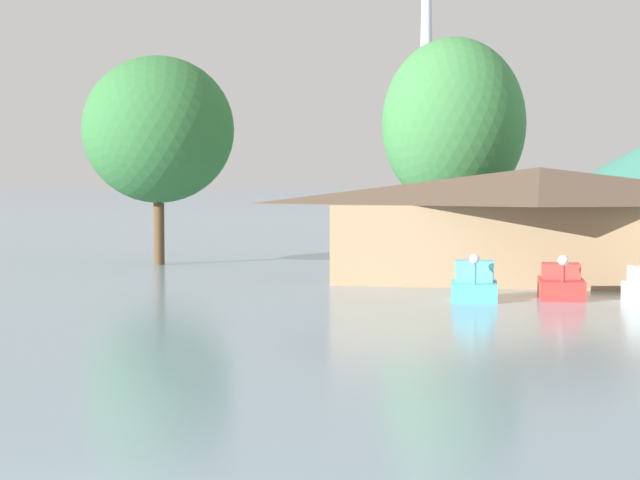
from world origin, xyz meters
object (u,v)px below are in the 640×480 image
Objects in this scene: pedal_boat_cyan at (474,285)px; pedal_boat_red at (561,284)px; shoreline_tree_mid at (454,124)px; shoreline_tree_tall_left at (158,130)px; boathouse at (539,222)px.

pedal_boat_cyan reaches higher than pedal_boat_red.
shoreline_tree_tall_left is at bearing -157.70° from shoreline_tree_mid.
shoreline_tree_mid is (-4.50, 11.36, 4.63)m from boathouse.
boathouse is at bearing -17.02° from shoreline_tree_tall_left.
shoreline_tree_mid reaches higher than pedal_boat_red.
pedal_boat_red is at bearing 111.28° from pedal_boat_cyan.
pedal_boat_cyan is 0.22× the size of shoreline_tree_tall_left.
shoreline_tree_tall_left reaches higher than pedal_boat_cyan.
pedal_boat_red is at bearing -82.62° from boathouse.
pedal_boat_cyan is 0.20× the size of shoreline_tree_mid.
shoreline_tree_mid reaches higher than shoreline_tree_tall_left.
shoreline_tree_mid is (-2.43, 19.10, 6.54)m from pedal_boat_cyan.
pedal_boat_cyan is at bearing -39.28° from shoreline_tree_tall_left.
pedal_boat_red is 0.16× the size of boathouse.
pedal_boat_red is at bearing -31.94° from shoreline_tree_tall_left.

